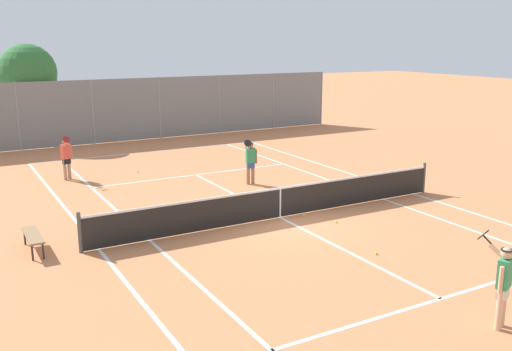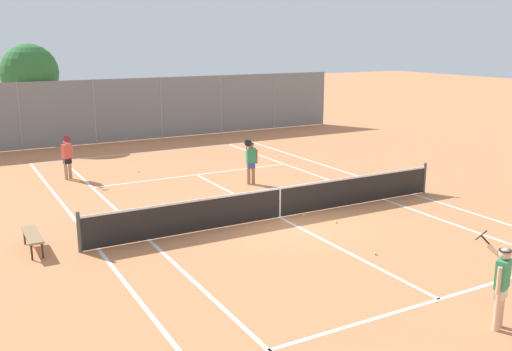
% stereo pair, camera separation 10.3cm
% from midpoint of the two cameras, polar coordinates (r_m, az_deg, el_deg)
% --- Properties ---
extents(ground_plane, '(120.00, 120.00, 0.00)m').
position_cam_midpoint_polar(ground_plane, '(17.39, 2.56, -4.22)').
color(ground_plane, '#CC7A4C').
extents(court_line_markings, '(11.10, 23.90, 0.01)m').
position_cam_midpoint_polar(court_line_markings, '(17.39, 2.56, -4.21)').
color(court_line_markings, silver).
rests_on(court_line_markings, ground).
extents(tennis_net, '(12.00, 0.10, 1.07)m').
position_cam_midpoint_polar(tennis_net, '(17.25, 2.58, -2.61)').
color(tennis_net, '#474C47').
rests_on(tennis_net, ground).
extents(player_near_side, '(0.45, 0.88, 1.77)m').
position_cam_midpoint_polar(player_near_side, '(11.62, 23.54, -9.77)').
color(player_near_side, '#D8A884').
rests_on(player_near_side, ground).
extents(player_far_left, '(0.47, 0.87, 1.77)m').
position_cam_midpoint_polar(player_far_left, '(23.00, -18.25, 1.88)').
color(player_far_left, tan).
rests_on(player_far_left, ground).
extents(player_far_right, '(0.77, 0.71, 1.77)m').
position_cam_midpoint_polar(player_far_right, '(21.10, -0.37, 1.57)').
color(player_far_right, '#936B4C').
rests_on(player_far_right, ground).
extents(loose_tennis_ball_0, '(0.07, 0.07, 0.07)m').
position_cam_midpoint_polar(loose_tennis_ball_0, '(14.78, 12.04, -7.65)').
color(loose_tennis_ball_0, '#D1DB33').
rests_on(loose_tennis_ball_0, ground).
extents(loose_tennis_ball_1, '(0.07, 0.07, 0.07)m').
position_cam_midpoint_polar(loose_tennis_ball_1, '(23.65, -11.54, 0.39)').
color(loose_tennis_ball_1, '#D1DB33').
rests_on(loose_tennis_ball_1, ground).
extents(loose_tennis_ball_2, '(0.07, 0.07, 0.07)m').
position_cam_midpoint_polar(loose_tennis_ball_2, '(17.03, 8.19, -4.62)').
color(loose_tennis_ball_2, '#D1DB33').
rests_on(loose_tennis_ball_2, ground).
extents(loose_tennis_ball_4, '(0.07, 0.07, 0.07)m').
position_cam_midpoint_polar(loose_tennis_ball_4, '(17.52, 4.95, -4.01)').
color(loose_tennis_ball_4, '#D1DB33').
rests_on(loose_tennis_ball_4, ground).
extents(courtside_bench, '(0.36, 1.50, 0.47)m').
position_cam_midpoint_polar(courtside_bench, '(15.64, -21.27, -5.65)').
color(courtside_bench, olive).
rests_on(courtside_bench, ground).
extents(back_fence, '(25.12, 0.08, 3.31)m').
position_cam_midpoint_polar(back_fence, '(30.88, -12.53, 6.43)').
color(back_fence, gray).
rests_on(back_fence, ground).
extents(tree_behind_left, '(2.87, 2.87, 5.07)m').
position_cam_midpoint_polar(tree_behind_left, '(31.43, -21.45, 9.45)').
color(tree_behind_left, brown).
rests_on(tree_behind_left, ground).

